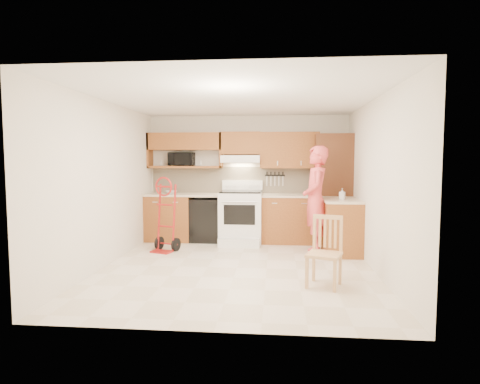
# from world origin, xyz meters

# --- Properties ---
(floor) EXTENTS (4.00, 4.50, 0.02)m
(floor) POSITION_xyz_m (0.00, 0.00, -0.01)
(floor) COLOR beige
(floor) RESTS_ON ground
(ceiling) EXTENTS (4.00, 4.50, 0.02)m
(ceiling) POSITION_xyz_m (0.00, 0.00, 2.51)
(ceiling) COLOR white
(ceiling) RESTS_ON ground
(wall_back) EXTENTS (4.00, 0.02, 2.50)m
(wall_back) POSITION_xyz_m (0.00, 2.26, 1.25)
(wall_back) COLOR silver
(wall_back) RESTS_ON ground
(wall_front) EXTENTS (4.00, 0.02, 2.50)m
(wall_front) POSITION_xyz_m (0.00, -2.26, 1.25)
(wall_front) COLOR silver
(wall_front) RESTS_ON ground
(wall_left) EXTENTS (0.02, 4.50, 2.50)m
(wall_left) POSITION_xyz_m (-2.01, 0.00, 1.25)
(wall_left) COLOR silver
(wall_left) RESTS_ON ground
(wall_right) EXTENTS (0.02, 4.50, 2.50)m
(wall_right) POSITION_xyz_m (2.01, 0.00, 1.25)
(wall_right) COLOR silver
(wall_right) RESTS_ON ground
(backsplash) EXTENTS (3.92, 0.03, 0.55)m
(backsplash) POSITION_xyz_m (0.00, 2.23, 1.20)
(backsplash) COLOR beige
(backsplash) RESTS_ON wall_back
(lower_cab_left) EXTENTS (0.90, 0.60, 0.90)m
(lower_cab_left) POSITION_xyz_m (-1.55, 1.95, 0.45)
(lower_cab_left) COLOR #955220
(lower_cab_left) RESTS_ON ground
(dishwasher) EXTENTS (0.60, 0.60, 0.85)m
(dishwasher) POSITION_xyz_m (-0.80, 1.95, 0.42)
(dishwasher) COLOR black
(dishwasher) RESTS_ON ground
(lower_cab_right) EXTENTS (1.14, 0.60, 0.90)m
(lower_cab_right) POSITION_xyz_m (0.83, 1.95, 0.45)
(lower_cab_right) COLOR #955220
(lower_cab_right) RESTS_ON ground
(countertop_left) EXTENTS (1.50, 0.63, 0.04)m
(countertop_left) POSITION_xyz_m (-1.25, 1.95, 0.92)
(countertop_left) COLOR beige
(countertop_left) RESTS_ON lower_cab_left
(countertop_right) EXTENTS (1.14, 0.63, 0.04)m
(countertop_right) POSITION_xyz_m (0.83, 1.95, 0.92)
(countertop_right) COLOR beige
(countertop_right) RESTS_ON lower_cab_right
(cab_return_right) EXTENTS (0.60, 1.00, 0.90)m
(cab_return_right) POSITION_xyz_m (1.70, 1.15, 0.45)
(cab_return_right) COLOR #955220
(cab_return_right) RESTS_ON ground
(countertop_return) EXTENTS (0.63, 1.00, 0.04)m
(countertop_return) POSITION_xyz_m (1.70, 1.15, 0.92)
(countertop_return) COLOR beige
(countertop_return) RESTS_ON cab_return_right
(pantry_tall) EXTENTS (0.70, 0.60, 2.10)m
(pantry_tall) POSITION_xyz_m (1.65, 1.95, 1.05)
(pantry_tall) COLOR #512B14
(pantry_tall) RESTS_ON ground
(upper_cab_left) EXTENTS (1.50, 0.33, 0.34)m
(upper_cab_left) POSITION_xyz_m (-1.25, 2.08, 1.98)
(upper_cab_left) COLOR #955220
(upper_cab_left) RESTS_ON wall_back
(upper_shelf_mw) EXTENTS (1.50, 0.33, 0.04)m
(upper_shelf_mw) POSITION_xyz_m (-1.25, 2.08, 1.47)
(upper_shelf_mw) COLOR #955220
(upper_shelf_mw) RESTS_ON wall_back
(upper_cab_center) EXTENTS (0.76, 0.33, 0.44)m
(upper_cab_center) POSITION_xyz_m (-0.12, 2.08, 1.94)
(upper_cab_center) COLOR #955220
(upper_cab_center) RESTS_ON wall_back
(upper_cab_right) EXTENTS (1.14, 0.33, 0.70)m
(upper_cab_right) POSITION_xyz_m (0.83, 2.08, 1.80)
(upper_cab_right) COLOR #955220
(upper_cab_right) RESTS_ON wall_back
(range_hood) EXTENTS (0.76, 0.46, 0.14)m
(range_hood) POSITION_xyz_m (-0.12, 2.02, 1.63)
(range_hood) COLOR white
(range_hood) RESTS_ON wall_back
(knife_strip) EXTENTS (0.40, 0.05, 0.29)m
(knife_strip) POSITION_xyz_m (0.55, 2.21, 1.24)
(knife_strip) COLOR black
(knife_strip) RESTS_ON backsplash
(microwave) EXTENTS (0.50, 0.34, 0.27)m
(microwave) POSITION_xyz_m (-1.33, 2.08, 1.63)
(microwave) COLOR black
(microwave) RESTS_ON upper_shelf_mw
(range) EXTENTS (0.81, 1.07, 1.20)m
(range) POSITION_xyz_m (-0.10, 1.81, 0.60)
(range) COLOR white
(range) RESTS_ON ground
(person) EXTENTS (0.46, 0.68, 1.85)m
(person) POSITION_xyz_m (1.25, 1.04, 0.93)
(person) COLOR #EA4C4D
(person) RESTS_ON ground
(hand_truck) EXTENTS (0.57, 0.55, 1.19)m
(hand_truck) POSITION_xyz_m (-1.38, 0.96, 0.59)
(hand_truck) COLOR #A51A17
(hand_truck) RESTS_ON ground
(dining_chair) EXTENTS (0.53, 0.55, 0.90)m
(dining_chair) POSITION_xyz_m (1.19, -0.77, 0.45)
(dining_chair) COLOR tan
(dining_chair) RESTS_ON ground
(soap_bottle) EXTENTS (0.11, 0.12, 0.19)m
(soap_bottle) POSITION_xyz_m (1.70, 1.08, 1.04)
(soap_bottle) COLOR white
(soap_bottle) RESTS_ON countertop_return
(bowl) EXTENTS (0.30, 0.30, 0.06)m
(bowl) POSITION_xyz_m (-1.51, 1.95, 0.97)
(bowl) COLOR white
(bowl) RESTS_ON countertop_left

